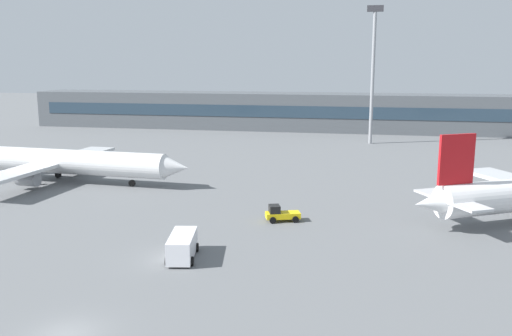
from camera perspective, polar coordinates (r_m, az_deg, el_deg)
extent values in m
plane|color=slate|center=(72.10, -3.04, -2.22)|extent=(400.00, 400.00, 0.00)
cube|color=#4C5156|center=(135.85, 3.92, 5.93)|extent=(132.55, 12.00, 9.00)
cube|color=#263847|center=(129.83, 3.57, 5.90)|extent=(125.92, 0.16, 2.80)
cone|color=white|center=(55.75, 17.76, -3.54)|extent=(4.18, 3.79, 2.41)
cube|color=red|center=(56.53, 20.26, 0.86)|extent=(3.63, 2.25, 4.98)
cube|color=silver|center=(57.17, 19.78, -3.13)|extent=(6.66, 9.12, 0.22)
cylinder|color=silver|center=(80.69, -20.03, 0.68)|extent=(32.35, 5.46, 3.40)
cone|color=silver|center=(72.09, -8.47, 0.07)|extent=(3.94, 3.46, 3.23)
cube|color=silver|center=(81.24, -20.54, 0.52)|extent=(6.00, 27.05, 0.45)
cylinder|color=gray|center=(77.27, -22.77, -1.10)|extent=(2.97, 1.97, 1.79)
cylinder|color=gray|center=(85.80, -18.42, 0.33)|extent=(2.97, 1.97, 1.79)
cylinder|color=black|center=(75.32, -12.86, -1.57)|extent=(0.92, 0.41, 0.89)
cylinder|color=black|center=(80.35, -21.90, -1.31)|extent=(0.92, 0.41, 0.89)
cylinder|color=black|center=(84.02, -20.02, -0.67)|extent=(0.92, 0.41, 0.89)
cube|color=yellow|center=(57.66, 2.83, -4.95)|extent=(3.89, 2.57, 0.60)
cube|color=black|center=(57.33, 1.95, -4.36)|extent=(1.49, 1.68, 0.90)
cylinder|color=black|center=(58.29, 1.53, -5.07)|extent=(0.74, 0.46, 0.70)
cylinder|color=black|center=(56.81, 1.77, -5.50)|extent=(0.74, 0.46, 0.70)
cylinder|color=black|center=(58.69, 3.85, -4.98)|extent=(0.74, 0.46, 0.70)
cylinder|color=black|center=(57.22, 4.15, -5.40)|extent=(0.74, 0.46, 0.70)
cube|color=white|center=(47.29, -7.74, -8.05)|extent=(2.91, 5.48, 1.90)
cube|color=#1E2633|center=(45.26, -8.13, -8.28)|extent=(1.90, 0.50, 0.70)
cylinder|color=black|center=(46.13, -9.30, -9.59)|extent=(0.41, 0.80, 0.76)
cylinder|color=black|center=(45.82, -6.75, -9.66)|extent=(0.41, 0.80, 0.76)
cylinder|color=black|center=(49.28, -8.60, -8.20)|extent=(0.41, 0.80, 0.76)
cylinder|color=black|center=(48.99, -6.23, -8.26)|extent=(0.41, 0.80, 0.76)
cylinder|color=gray|center=(113.81, 12.11, 9.10)|extent=(0.70, 0.70, 26.32)
cube|color=#333338|center=(114.24, 12.40, 16.01)|extent=(3.20, 0.80, 1.20)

